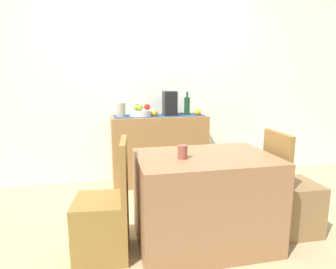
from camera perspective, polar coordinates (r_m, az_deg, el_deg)
The scene contains 18 objects.
ground_plane at distance 3.01m, azimuth 0.27°, elevation -15.59°, with size 6.40×6.40×0.02m, color tan.
room_wall_rear at distance 3.85m, azimuth -3.63°, elevation 11.16°, with size 6.40×0.06×2.70m, color silver.
sideboard_console at distance 3.72m, azimuth -1.73°, elevation -3.01°, with size 1.19×0.42×0.88m, color olive.
table_runner at distance 3.64m, azimuth -1.77°, elevation 3.75°, with size 1.12×0.32×0.01m, color navy.
fruit_bowl at distance 3.60m, azimuth -5.47°, elevation 4.24°, with size 0.28×0.28×0.07m, color silver.
apple_center at distance 3.63m, azimuth -4.15°, elevation 5.49°, with size 0.07×0.07×0.07m, color red.
apple_rear at distance 3.58m, azimuth -6.34°, elevation 5.30°, with size 0.07×0.07×0.07m, color olive.
apple_left at distance 3.53m, azimuth -5.58°, elevation 5.33°, with size 0.08×0.08×0.08m, color #93A62D.
apple_upper at distance 3.68m, azimuth -5.99°, elevation 5.53°, with size 0.08×0.08×0.08m, color #A63827.
wine_bottle at distance 3.71m, azimuth 3.77°, elevation 5.68°, with size 0.07×0.07×0.30m.
coffee_maker at distance 3.65m, azimuth 0.35°, elevation 6.15°, with size 0.16×0.18×0.31m, color black.
ceramic_vase at distance 3.57m, azimuth -9.26°, elevation 4.80°, with size 0.10×0.10×0.17m, color #A29A83.
orange_loose_far at distance 3.69m, azimuth 5.92°, elevation 4.36°, with size 0.08×0.08×0.08m, color orange.
orange_loose_mid at distance 3.59m, azimuth -2.65°, elevation 4.21°, with size 0.08×0.08×0.08m, color orange.
dining_table at distance 2.41m, azimuth 7.19°, elevation -12.66°, with size 1.07×0.74×0.74m, color #966644.
coffee_cup at distance 2.18m, azimuth 2.89°, elevation -3.47°, with size 0.08×0.08×0.10m, color brown.
chair_near_window at distance 2.34m, azimuth -12.57°, elevation -16.52°, with size 0.44×0.44×0.90m.
chair_by_corner at distance 2.81m, azimuth 23.10°, elevation -12.30°, with size 0.41×0.41×0.90m.
Camera 1 is at (-0.59, -2.63, 1.33)m, focal length 30.83 mm.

